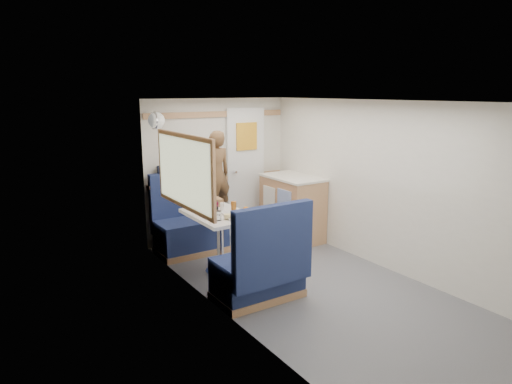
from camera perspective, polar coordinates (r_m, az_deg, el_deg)
floor at (r=5.08m, az=7.75°, el=-12.03°), size 4.50×4.50×0.00m
ceiling at (r=4.62m, az=8.49°, el=11.16°), size 4.50×4.50×0.00m
wall_back at (r=6.58m, az=-4.78°, el=2.88°), size 2.20×0.02×2.00m
wall_left at (r=4.13m, az=-3.56°, el=-2.93°), size 0.02×4.50×2.00m
wall_right at (r=5.52m, az=16.80°, el=0.50°), size 0.02×4.50×2.00m
oak_trim_low at (r=6.59m, az=-4.68°, el=1.57°), size 2.15×0.02×0.08m
oak_trim_high at (r=6.48m, az=-4.82°, el=9.67°), size 2.15×0.02×0.08m
side_window at (r=4.96m, az=-9.05°, el=2.52°), size 0.04×1.30×0.72m
rear_door at (r=6.78m, az=-1.29°, el=2.96°), size 0.62×0.12×1.86m
dinette_table at (r=5.30m, az=-4.54°, el=-4.31°), size 0.62×0.92×0.72m
bench_far at (r=6.13m, az=-8.34°, el=-4.68°), size 0.90×0.59×1.05m
bench_near at (r=4.69m, az=0.61°, el=-10.02°), size 0.90×0.59×1.05m
ledge at (r=6.21m, az=-9.49°, el=1.04°), size 0.90×0.14×0.04m
dome_light at (r=5.70m, az=-12.35°, el=8.74°), size 0.20×0.20×0.20m
galley_counter at (r=6.55m, az=4.55°, el=-1.95°), size 0.57×0.92×0.92m
person at (r=6.04m, az=-5.00°, el=2.23°), size 0.44×0.31×1.15m
duffel_bag at (r=6.17m, az=-9.99°, el=2.21°), size 0.52×0.34×0.23m
tray at (r=5.15m, az=-2.46°, el=-2.90°), size 0.34×0.41×0.02m
orange_fruit at (r=5.17m, az=-1.27°, el=-2.28°), size 0.08×0.08×0.08m
cheese_block at (r=5.02m, az=-3.35°, el=-3.00°), size 0.13×0.10×0.04m
wine_glass at (r=5.17m, az=-5.10°, el=-1.59°), size 0.08×0.08×0.17m
tumbler_left at (r=4.98m, az=-4.72°, el=-2.96°), size 0.07×0.07×0.11m
beer_glass at (r=5.41m, az=-2.81°, el=-1.70°), size 0.07×0.07×0.10m
pepper_grinder at (r=5.42m, az=-4.93°, el=-1.70°), size 0.04×0.04×0.10m
salt_grinder at (r=5.36m, az=-4.31°, el=-1.87°), size 0.04×0.04×0.10m
bread_loaf at (r=5.64m, az=-5.10°, el=-1.19°), size 0.14×0.23×0.09m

